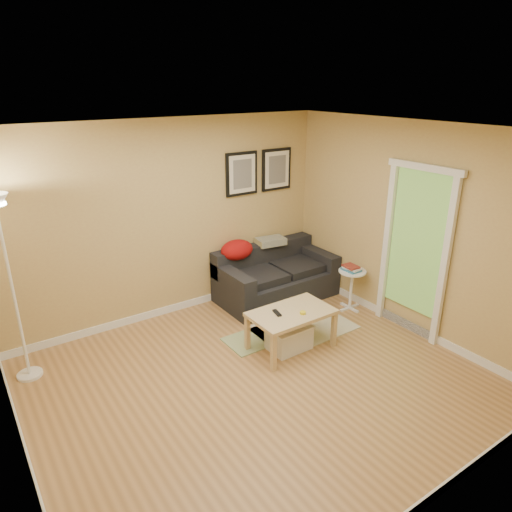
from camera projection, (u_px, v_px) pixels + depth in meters
name	position (u px, v px, depth m)	size (l,w,h in m)	color
floor	(259.00, 381.00, 4.96)	(4.50, 4.50, 0.00)	#B0814B
ceiling	(259.00, 131.00, 4.03)	(4.50, 4.50, 0.00)	white
wall_back	(171.00, 221.00, 6.04)	(4.50, 4.50, 0.00)	tan
wall_front	(437.00, 368.00, 2.96)	(4.50, 4.50, 0.00)	tan
wall_left	(0.00, 337.00, 3.31)	(4.00, 4.00, 0.00)	tan
wall_right	(409.00, 229.00, 5.69)	(4.00, 4.00, 0.00)	tan
baseboard_back	(178.00, 307.00, 6.48)	(4.50, 0.02, 0.10)	white
baseboard_front	(412.00, 511.00, 3.41)	(4.50, 0.02, 0.10)	white
baseboard_left	(32.00, 471.00, 3.76)	(0.02, 4.00, 0.10)	white
baseboard_right	(398.00, 320.00, 6.13)	(0.02, 4.00, 0.10)	white
sofa	(277.00, 274.00, 6.74)	(1.70, 0.90, 0.75)	black
red_throw	(237.00, 250.00, 6.55)	(0.48, 0.36, 0.28)	#A20F0E
plaid_throw	(271.00, 241.00, 6.86)	(0.42, 0.26, 0.10)	#CAC075
framed_print_left	(242.00, 174.00, 6.41)	(0.50, 0.04, 0.60)	black
framed_print_right	(276.00, 169.00, 6.73)	(0.50, 0.04, 0.60)	black
area_rug	(303.00, 327.00, 6.03)	(1.25, 0.85, 0.01)	beige
green_runner	(254.00, 339.00, 5.75)	(0.70, 0.50, 0.01)	#668C4C
coffee_table	(291.00, 330.00, 5.50)	(0.97, 0.60, 0.49)	tan
remote_control	(277.00, 313.00, 5.36)	(0.05, 0.16, 0.02)	black
tape_roll	(303.00, 313.00, 5.35)	(0.07, 0.07, 0.03)	yellow
storage_bin	(289.00, 337.00, 5.52)	(0.50, 0.36, 0.31)	white
side_table	(351.00, 290.00, 6.43)	(0.38, 0.38, 0.58)	white
book_stack	(351.00, 268.00, 6.33)	(0.18, 0.24, 0.08)	teal
floor_lamp	(14.00, 296.00, 4.71)	(0.26, 0.26, 2.03)	white
doorway	(414.00, 255.00, 5.64)	(0.12, 1.01, 2.13)	white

